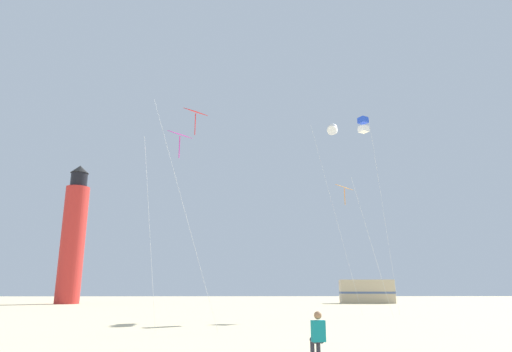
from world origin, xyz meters
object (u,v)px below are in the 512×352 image
Objects in this scene: kite_diamond_magenta at (178,141)px; lighthouse_distant at (73,237)px; kite_flyer_standing at (317,333)px; kite_diamond_scarlet at (195,120)px; kite_box_blue at (363,125)px; rv_van_tan at (367,292)px; kite_diamond_orange at (346,192)px; kite_tube_white at (333,130)px.

kite_diamond_magenta is 0.55× the size of lighthouse_distant.
kite_diamond_scarlet is (-4.32, 8.39, 9.10)m from kite_flyer_standing.
kite_box_blue reaches higher than kite_flyer_standing.
lighthouse_distant is (-29.52, 23.81, -5.66)m from kite_box_blue.
kite_diamond_magenta is 40.28m from rv_van_tan.
kite_flyer_standing is 0.14× the size of kite_diamond_orange.
kite_box_blue reaches higher than kite_diamond_scarlet.
kite_diamond_scarlet is (0.79, -0.12, 1.08)m from kite_diamond_magenta.
kite_diamond_scarlet is at bearing -61.93° from lighthouse_distant.
kite_flyer_standing is 24.11m from kite_tube_white.
kite_diamond_magenta is at bearing -139.48° from kite_box_blue.
kite_tube_white reaches higher than kite_box_blue.
kite_diamond_orange is 37.88m from lighthouse_distant.
kite_diamond_scarlet is at bearing -111.57° from rv_van_tan.
rv_van_tan reaches higher than kite_flyer_standing.
kite_diamond_orange is 0.82× the size of kite_diamond_scarlet.
kite_box_blue is 15.81m from kite_diamond_scarlet.
kite_flyer_standing is 48.77m from lighthouse_distant.
kite_diamond_orange is at bearing -43.65° from lighthouse_distant.
kite_diamond_orange is at bearing 41.44° from kite_diamond_scarlet.
rv_van_tan is at bearing 75.87° from kite_box_blue.
kite_tube_white is (9.94, 11.30, 4.85)m from kite_diamond_magenta.
kite_diamond_magenta is 1.09× the size of kite_diamond_orange.
lighthouse_distant is 2.54× the size of rv_van_tan.
kite_diamond_orange is 1.28× the size of rv_van_tan.
kite_tube_white is at bearing -109.57° from kite_flyer_standing.
rv_van_tan is (8.36, 27.18, -6.52)m from kite_diamond_orange.
kite_diamond_orange is (4.83, 16.48, 7.30)m from kite_flyer_standing.
kite_diamond_magenta is at bearing -112.67° from rv_van_tan.
lighthouse_distant reaches higher than kite_tube_white.
kite_diamond_orange is at bearing 38.68° from kite_diamond_magenta.
kite_box_blue is (12.05, 10.30, 4.87)m from kite_diamond_magenta.
lighthouse_distant reaches higher than rv_van_tan.
lighthouse_distant is at bearing 141.11° from kite_box_blue.
kite_box_blue is 38.34m from lighthouse_distant.
kite_diamond_scarlet is (-9.16, -8.08, 1.80)m from kite_diamond_orange.
kite_flyer_standing is 23.84m from kite_box_blue.
kite_flyer_standing is at bearing -110.25° from kite_box_blue.
kite_diamond_scarlet is 0.62× the size of lighthouse_distant.
kite_box_blue is at bearing -38.89° from lighthouse_distant.
kite_diamond_scarlet is 40.25m from rv_van_tan.
rv_van_tan is at bearing 72.90° from kite_diamond_orange.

